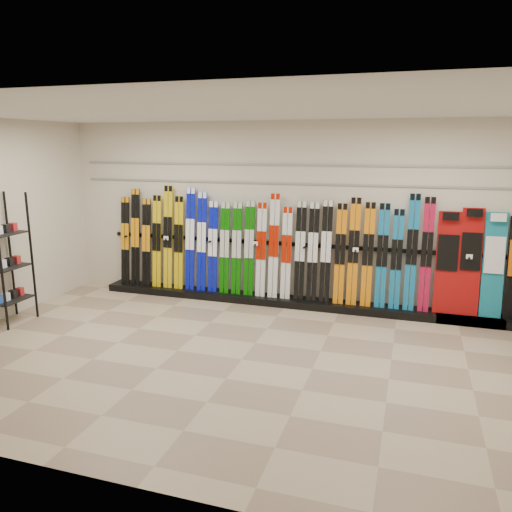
% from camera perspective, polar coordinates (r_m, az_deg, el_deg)
% --- Properties ---
extents(floor, '(8.00, 8.00, 0.00)m').
position_cam_1_polar(floor, '(6.35, -1.62, -11.73)').
color(floor, gray).
rests_on(floor, ground).
extents(back_wall, '(8.00, 0.00, 8.00)m').
position_cam_1_polar(back_wall, '(8.26, 4.04, 4.81)').
color(back_wall, beige).
rests_on(back_wall, floor).
extents(ceiling, '(8.00, 8.00, 0.00)m').
position_cam_1_polar(ceiling, '(5.80, -1.81, 16.41)').
color(ceiling, silver).
rests_on(ceiling, back_wall).
extents(ski_rack_base, '(8.00, 0.40, 0.12)m').
position_cam_1_polar(ski_rack_base, '(8.32, 5.04, -5.33)').
color(ski_rack_base, black).
rests_on(ski_rack_base, floor).
extents(skis, '(5.37, 0.19, 1.80)m').
position_cam_1_polar(skis, '(8.29, 0.66, 0.95)').
color(skis, black).
rests_on(skis, ski_rack_base).
extents(snowboards, '(1.61, 0.25, 1.59)m').
position_cam_1_polar(snowboards, '(8.09, 25.38, -1.02)').
color(snowboards, '#990C0C').
rests_on(snowboards, ski_rack_base).
extents(accessory_rack, '(0.40, 0.60, 1.93)m').
position_cam_1_polar(accessory_rack, '(8.20, -26.68, -0.36)').
color(accessory_rack, black).
rests_on(accessory_rack, floor).
extents(slatwall_rail_0, '(7.60, 0.02, 0.03)m').
position_cam_1_polar(slatwall_rail_0, '(8.19, 4.06, 8.26)').
color(slatwall_rail_0, gray).
rests_on(slatwall_rail_0, back_wall).
extents(slatwall_rail_1, '(7.60, 0.02, 0.03)m').
position_cam_1_polar(slatwall_rail_1, '(8.17, 4.10, 10.36)').
color(slatwall_rail_1, gray).
rests_on(slatwall_rail_1, back_wall).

